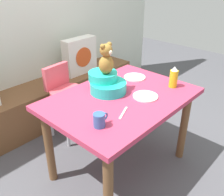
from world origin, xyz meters
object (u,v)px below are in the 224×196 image
highchair (66,93)px  teddy_bear (106,59)px  pillow_floral_right (80,56)px  ketchup_bottle (174,77)px  dinner_plate_near (145,96)px  dining_table (121,109)px  infant_seat_teal (106,83)px  dinner_plate_far (135,77)px  coffee_mug (99,120)px

highchair → teddy_bear: teddy_bear is taller
pillow_floral_right → ketchup_bottle: size_ratio=2.38×
teddy_bear → dinner_plate_near: teddy_bear is taller
dining_table → ketchup_bottle: size_ratio=6.49×
dining_table → dinner_plate_near: dinner_plate_near is taller
infant_seat_teal → dinner_plate_near: infant_seat_teal is taller
teddy_bear → ketchup_bottle: (0.45, -0.36, -0.19)m
infant_seat_teal → ketchup_bottle: (0.45, -0.36, 0.02)m
ketchup_bottle → dinner_plate_near: size_ratio=0.92×
teddy_bear → infant_seat_teal: bearing=90.0°
pillow_floral_right → teddy_bear: size_ratio=1.76×
ketchup_bottle → teddy_bear: bearing=141.3°
highchair → dinner_plate_far: (0.37, -0.59, 0.22)m
coffee_mug → dinner_plate_near: (0.54, 0.02, -0.04)m
dining_table → coffee_mug: 0.47m
pillow_floral_right → teddy_bear: teddy_bear is taller
ketchup_bottle → coffee_mug: bearing=177.4°
pillow_floral_right → highchair: pillow_floral_right is taller
highchair → dinner_plate_near: highchair is taller
highchair → dinner_plate_near: (0.12, -0.89, 0.22)m
pillow_floral_right → teddy_bear: 1.20m
pillow_floral_right → dining_table: pillow_floral_right is taller
highchair → dinner_plate_near: size_ratio=3.95×
dinner_plate_far → highchair: bearing=122.1°
pillow_floral_right → dinner_plate_far: 1.02m
dining_table → dinner_plate_far: size_ratio=6.00×
dining_table → ketchup_bottle: 0.53m
teddy_bear → dinner_plate_far: teddy_bear is taller
dining_table → teddy_bear: size_ratio=4.80×
teddy_bear → ketchup_bottle: size_ratio=1.35×
coffee_mug → dinner_plate_far: coffee_mug is taller
dinner_plate_far → teddy_bear: bearing=-180.0°
dining_table → dinner_plate_near: (0.13, -0.15, 0.12)m
ketchup_bottle → coffee_mug: 0.85m
coffee_mug → dinner_plate_far: bearing=22.4°
highchair → infant_seat_teal: 0.65m
pillow_floral_right → ketchup_bottle: bearing=-95.0°
ketchup_bottle → dinner_plate_near: ketchup_bottle is taller
pillow_floral_right → highchair: 0.71m
coffee_mug → dinner_plate_near: bearing=2.3°
dining_table → infant_seat_teal: bearing=93.7°
dinner_plate_near → dining_table: bearing=130.3°
teddy_bear → dinner_plate_near: bearing=-65.8°
infant_seat_teal → dinner_plate_far: 0.38m
dinner_plate_near → infant_seat_teal: bearing=114.2°
highchair → dinner_plate_far: bearing=-57.9°
pillow_floral_right → dinner_plate_near: pillow_floral_right is taller
infant_seat_teal → ketchup_bottle: size_ratio=1.78×
dinner_plate_near → dinner_plate_far: bearing=50.8°
dinner_plate_far → coffee_mug: bearing=-157.6°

